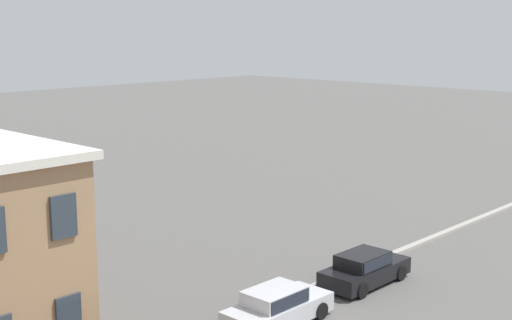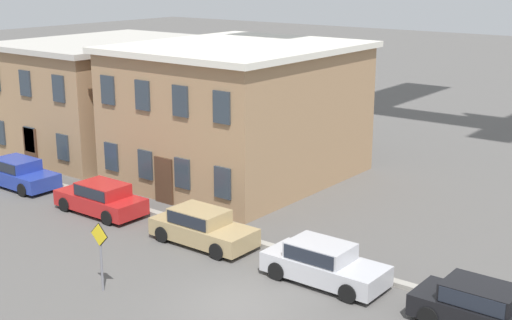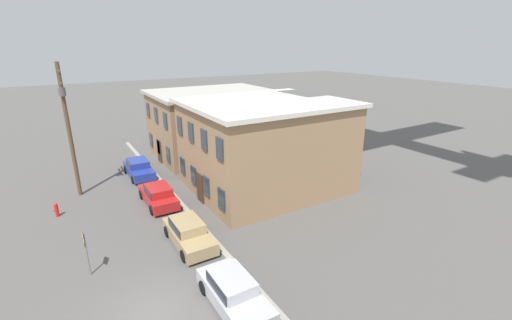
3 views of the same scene
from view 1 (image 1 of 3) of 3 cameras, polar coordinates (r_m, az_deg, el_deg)
car_silver at (r=26.76m, az=1.68°, el=-11.56°), size 4.40×1.92×1.43m
car_black at (r=31.02m, az=8.65°, el=-8.52°), size 4.40×1.92×1.43m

